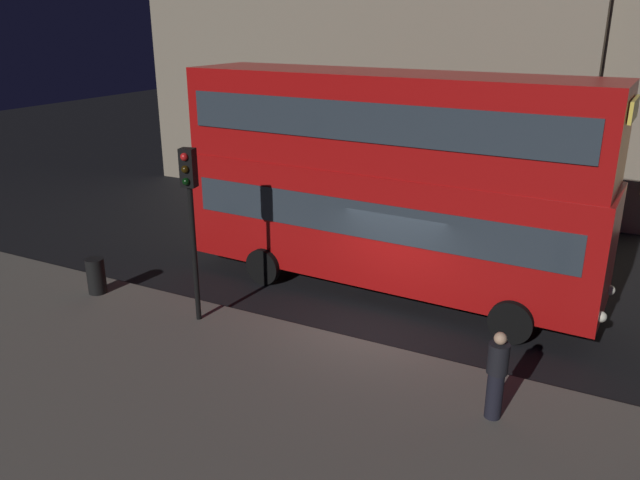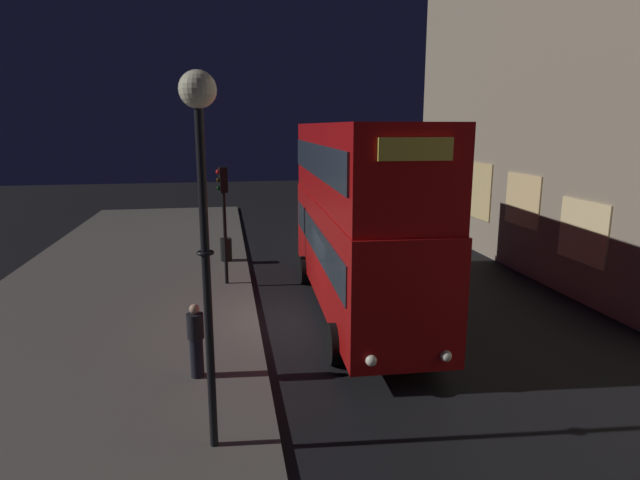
{
  "view_description": "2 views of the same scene",
  "coord_description": "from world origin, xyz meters",
  "px_view_note": "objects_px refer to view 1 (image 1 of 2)",
  "views": [
    {
      "loc": [
        4.84,
        -12.29,
        6.8
      ],
      "look_at": [
        -1.82,
        0.54,
        1.68
      ],
      "focal_mm": 35.27,
      "sensor_mm": 36.0,
      "label": 1
    },
    {
      "loc": [
        14.22,
        -1.74,
        5.51
      ],
      "look_at": [
        -1.88,
        1.18,
        1.97
      ],
      "focal_mm": 29.62,
      "sensor_mm": 36.0,
      "label": 2
    }
  ],
  "objects_px": {
    "pedestrian": "(497,375)",
    "litter_bin": "(96,276)",
    "double_decker_bus": "(387,175)",
    "traffic_light_near_kerb": "(190,200)"
  },
  "relations": [
    {
      "from": "traffic_light_near_kerb",
      "to": "litter_bin",
      "type": "distance_m",
      "value": 4.07
    },
    {
      "from": "pedestrian",
      "to": "litter_bin",
      "type": "relative_size",
      "value": 1.8
    },
    {
      "from": "traffic_light_near_kerb",
      "to": "pedestrian",
      "type": "distance_m",
      "value": 7.34
    },
    {
      "from": "litter_bin",
      "to": "traffic_light_near_kerb",
      "type": "bearing_deg",
      "value": -0.43
    },
    {
      "from": "double_decker_bus",
      "to": "litter_bin",
      "type": "distance_m",
      "value": 7.83
    },
    {
      "from": "double_decker_bus",
      "to": "pedestrian",
      "type": "xyz_separation_m",
      "value": [
        3.93,
        -4.55,
        -2.13
      ]
    },
    {
      "from": "traffic_light_near_kerb",
      "to": "litter_bin",
      "type": "bearing_deg",
      "value": 167.56
    },
    {
      "from": "double_decker_bus",
      "to": "litter_bin",
      "type": "height_order",
      "value": "double_decker_bus"
    },
    {
      "from": "double_decker_bus",
      "to": "litter_bin",
      "type": "relative_size",
      "value": 11.82
    },
    {
      "from": "double_decker_bus",
      "to": "pedestrian",
      "type": "relative_size",
      "value": 6.55
    }
  ]
}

